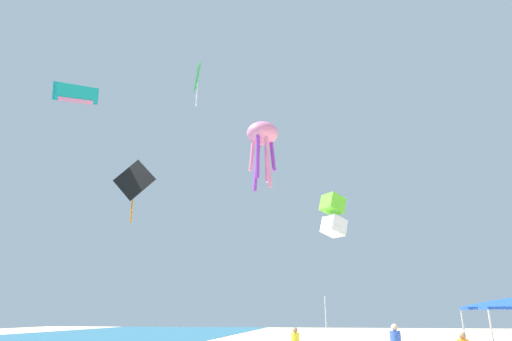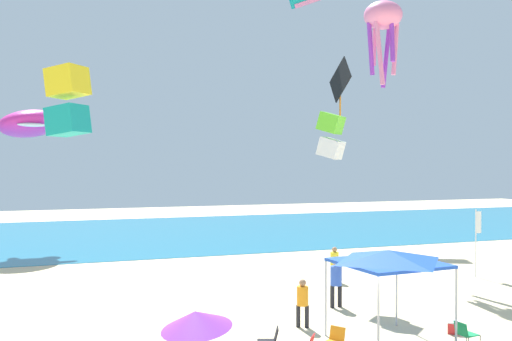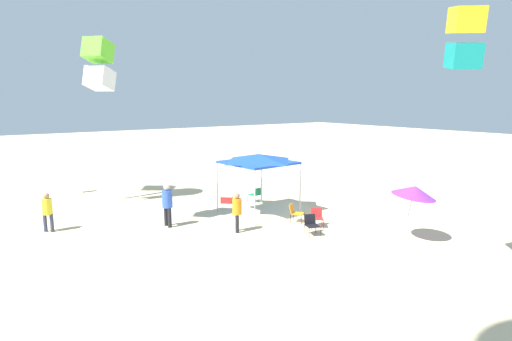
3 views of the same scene
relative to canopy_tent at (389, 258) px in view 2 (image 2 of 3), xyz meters
The scene contains 16 objects.
ocean_strip 31.32m from the canopy_tent, 91.50° to the left, with size 120.00×25.82×0.02m, color teal.
canopy_tent is the anchor object (origin of this frame).
beach_umbrella 7.37m from the canopy_tent, 159.51° to the right, with size 1.76×1.73×2.41m.
folding_chair_left_of_tent 4.55m from the canopy_tent, behind, with size 0.76×0.69×0.82m.
folding_chair_facing_ocean 3.21m from the canopy_tent, 32.09° to the right, with size 0.70×0.62×0.82m.
folding_chair_right_of_tent 3.16m from the canopy_tent, 166.47° to the right, with size 0.81×0.78×0.82m.
cooler_box 3.68m from the canopy_tent, ahead, with size 0.72×0.73×0.40m.
banner_flag 12.55m from the canopy_tent, 37.32° to the left, with size 0.36×0.06×3.41m.
person_near_umbrella 9.55m from the canopy_tent, 73.15° to the left, with size 0.40×0.40×1.68m.
person_by_tent 3.54m from the canopy_tent, 127.58° to the left, with size 0.41×0.40×1.68m.
person_watching_sky 4.84m from the canopy_tent, 83.69° to the left, with size 0.51×0.46×1.92m.
kite_box_lime 8.19m from the canopy_tent, 78.13° to the left, with size 1.39×1.41×2.12m.
kite_diamond_black 24.91m from the canopy_tent, 65.95° to the left, with size 0.68×3.46×4.92m.
kite_turtle_magenta 28.10m from the canopy_tent, 114.66° to the left, with size 5.90×5.94×2.44m.
kite_octopus_pink 16.92m from the canopy_tent, 58.86° to the left, with size 2.07×2.07×4.60m.
kite_box_yellow 10.72m from the canopy_tent, behind, with size 1.20×1.19×1.80m.
Camera 2 is at (-9.17, -14.75, 5.69)m, focal length 40.05 mm.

